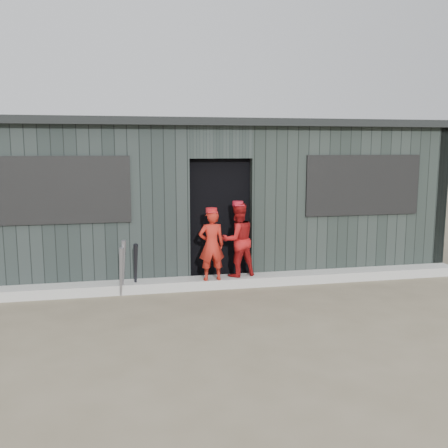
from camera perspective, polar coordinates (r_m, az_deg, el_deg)
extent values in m
plane|color=brown|center=(6.24, 3.44, -11.61)|extent=(80.00, 80.00, 0.00)
cube|color=#A7A7A1|center=(7.91, -0.03, -6.62)|extent=(8.00, 0.36, 0.15)
cone|color=gray|center=(7.44, -11.69, -5.38)|extent=(0.11, 0.22, 0.75)
cone|color=gray|center=(7.48, -11.47, -4.92)|extent=(0.13, 0.25, 0.85)
cone|color=black|center=(7.58, -10.07, -4.96)|extent=(0.09, 0.32, 0.78)
imported|color=#AD2015|center=(7.60, -1.43, -2.43)|extent=(0.41, 0.27, 1.09)
imported|color=#A01314|center=(7.85, 1.57, -1.79)|extent=(0.66, 0.57, 1.17)
imported|color=#ADADAD|center=(8.48, 0.81, -1.81)|extent=(0.61, 0.40, 1.23)
cube|color=black|center=(9.33, -2.13, 2.77)|extent=(7.60, 2.70, 2.20)
cube|color=#272E2D|center=(7.83, -16.81, 1.62)|extent=(3.50, 0.20, 2.50)
cube|color=#28302D|center=(8.67, 14.31, 2.39)|extent=(3.50, 0.20, 2.50)
cube|color=#2A3230|center=(7.90, -0.45, 9.33)|extent=(1.00, 0.20, 0.50)
cube|color=#252C2A|center=(10.68, 19.00, 3.33)|extent=(0.20, 3.00, 2.50)
cube|color=#252C29|center=(10.70, -3.39, 3.80)|extent=(8.00, 0.20, 2.50)
cube|color=black|center=(9.28, -2.18, 11.15)|extent=(8.30, 3.30, 0.12)
cube|color=black|center=(7.70, -18.10, 3.70)|extent=(2.00, 0.04, 1.00)
cube|color=black|center=(8.61, 15.63, 4.30)|extent=(2.00, 0.04, 1.00)
cube|color=black|center=(8.28, -2.92, 3.05)|extent=(0.21, 0.21, 0.81)
cube|color=black|center=(8.29, -0.82, 2.72)|extent=(0.24, 0.21, 0.87)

